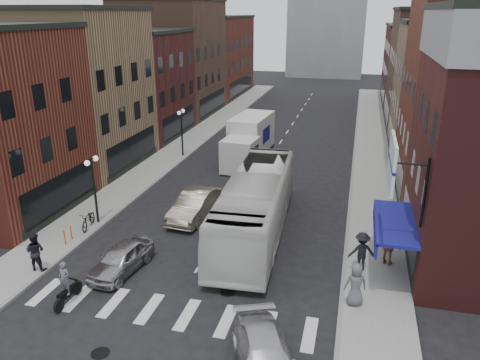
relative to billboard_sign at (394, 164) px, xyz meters
name	(u,v)px	position (x,y,z in m)	size (l,w,h in m)	color
ground	(193,275)	(-8.59, -0.50, -6.13)	(160.00, 160.00, 0.00)	black
sidewalk_left	(187,143)	(-17.09, 21.50, -6.06)	(3.00, 74.00, 0.15)	gray
sidewalk_right	(372,156)	(-0.09, 21.50, -6.06)	(3.00, 74.00, 0.15)	gray
curb_left	(202,145)	(-15.59, 21.50, -6.13)	(0.20, 74.00, 0.16)	gray
curb_right	(354,156)	(-1.59, 21.50, -6.13)	(0.20, 74.00, 0.16)	gray
crosswalk_stripes	(169,312)	(-8.59, -3.50, -6.13)	(12.00, 2.20, 0.01)	silver
bldg_left_mid_a	(70,89)	(-23.58, 13.50, 0.02)	(10.30, 10.20, 12.30)	olive
bldg_left_mid_b	(130,84)	(-23.58, 23.50, -0.98)	(10.30, 10.20, 10.30)	#481B19
bldg_left_far_a	(172,58)	(-23.58, 34.50, 0.52)	(10.30, 12.20, 13.30)	brown
bldg_left_far_b	(208,56)	(-23.58, 48.50, -0.48)	(10.30, 16.20, 11.30)	maroon
bldg_right_mid_b	(459,91)	(6.41, 23.50, -0.48)	(10.30, 10.20, 11.30)	olive
bldg_right_far_a	(441,70)	(6.41, 34.50, 0.02)	(10.30, 12.20, 12.30)	brown
bldg_right_far_b	(424,65)	(6.41, 48.50, -0.98)	(10.30, 16.20, 10.30)	#481B19
awning_blue	(391,224)	(0.34, 2.00, -3.50)	(1.80, 5.00, 0.78)	navy
billboard_sign	(394,164)	(0.00, 0.00, 0.00)	(1.52, 3.00, 3.70)	black
streetlamp_near	(93,178)	(-15.99, 3.50, -3.22)	(0.32, 1.22, 4.11)	black
streetlamp_far	(182,124)	(-15.99, 17.50, -3.22)	(0.32, 1.22, 4.11)	black
bike_rack	(68,235)	(-16.19, 0.80, -5.58)	(0.08, 0.68, 0.80)	#D8590C
box_truck	(248,141)	(-10.18, 17.62, -4.32)	(3.02, 8.62, 3.68)	silver
motorcycle_rider	(66,285)	(-13.07, -4.00, -5.20)	(0.59, 1.97, 2.00)	black
transit_bus	(256,205)	(-6.67, 4.57, -4.34)	(3.00, 12.84, 3.58)	silver
sedan_left_near	(121,259)	(-12.06, -1.01, -5.44)	(1.63, 4.04, 1.38)	#A6A6AB
sedan_left_far	(195,205)	(-10.72, 5.84, -5.32)	(1.72, 4.94, 1.63)	#AEA98D
curb_car	(265,360)	(-3.95, -6.08, -5.45)	(1.92, 4.72, 1.37)	silver
parked_bicycle	(88,219)	(-16.09, 2.69, -5.48)	(0.67, 1.93, 1.02)	black
ped_left_solo	(35,251)	(-15.99, -2.07, -5.03)	(0.93, 0.54, 1.92)	black
ped_right_a	(362,251)	(-0.85, 1.80, -5.01)	(1.26, 0.62, 1.95)	black
ped_right_b	(389,246)	(0.44, 2.65, -5.02)	(1.13, 0.57, 1.93)	#9B6D4F
ped_right_c	(356,284)	(-1.07, -1.20, -5.03)	(0.94, 0.61, 1.91)	#565A5D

